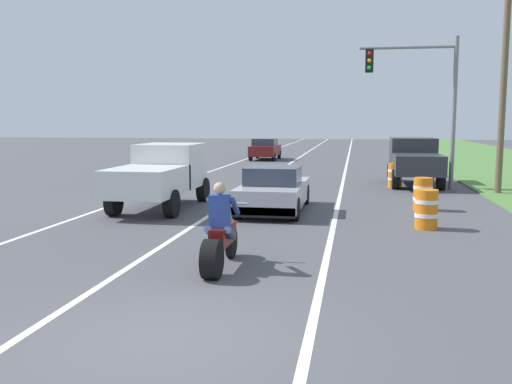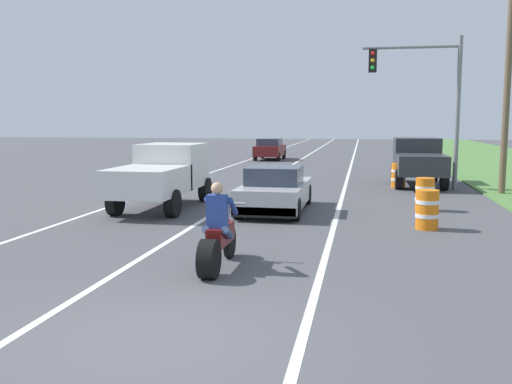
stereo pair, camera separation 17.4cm
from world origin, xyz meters
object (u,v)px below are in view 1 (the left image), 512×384
(sports_car_silver, at_px, (274,191))
(construction_barrel_nearest, at_px, (426,209))
(motorcycle_with_rider, at_px, (220,238))
(construction_barrel_mid, at_px, (423,194))
(pickup_truck_left_lane_white, at_px, (161,173))
(traffic_light_mast_near, at_px, (425,90))
(distant_car_far_ahead, at_px, (265,149))
(construction_barrel_far, at_px, (395,175))
(pickup_truck_right_shoulder_dark_grey, at_px, (415,159))

(sports_car_silver, relative_size, construction_barrel_nearest, 4.30)
(motorcycle_with_rider, relative_size, construction_barrel_mid, 2.21)
(pickup_truck_left_lane_white, bearing_deg, traffic_light_mast_near, 38.10)
(sports_car_silver, distance_m, distant_car_far_ahead, 22.98)
(sports_car_silver, distance_m, pickup_truck_left_lane_white, 3.58)
(construction_barrel_mid, bearing_deg, sports_car_silver, -167.25)
(construction_barrel_nearest, xyz_separation_m, construction_barrel_mid, (0.26, 3.12, 0.00))
(sports_car_silver, height_order, construction_barrel_far, sports_car_silver)
(construction_barrel_far, relative_size, distant_car_far_ahead, 0.25)
(sports_car_silver, bearing_deg, pickup_truck_left_lane_white, -179.91)
(construction_barrel_nearest, bearing_deg, distant_car_far_ahead, 108.07)
(pickup_truck_left_lane_white, relative_size, construction_barrel_far, 4.80)
(distant_car_far_ahead, bearing_deg, traffic_light_mast_near, -60.61)
(distant_car_far_ahead, bearing_deg, pickup_truck_right_shoulder_dark_grey, -59.08)
(sports_car_silver, relative_size, traffic_light_mast_near, 0.72)
(pickup_truck_left_lane_white, relative_size, construction_barrel_nearest, 4.80)
(motorcycle_with_rider, distance_m, pickup_truck_left_lane_white, 7.77)
(pickup_truck_right_shoulder_dark_grey, xyz_separation_m, construction_barrel_mid, (-0.43, -7.01, -0.60))
(distant_car_far_ahead, bearing_deg, motorcycle_with_rider, -82.53)
(pickup_truck_left_lane_white, bearing_deg, distant_car_far_ahead, 90.82)
(pickup_truck_right_shoulder_dark_grey, distance_m, traffic_light_mast_near, 3.11)
(pickup_truck_right_shoulder_dark_grey, bearing_deg, pickup_truck_left_lane_white, -136.44)
(pickup_truck_right_shoulder_dark_grey, height_order, construction_barrel_nearest, pickup_truck_right_shoulder_dark_grey)
(pickup_truck_left_lane_white, xyz_separation_m, construction_barrel_nearest, (7.75, -2.10, -0.60))
(construction_barrel_far, bearing_deg, construction_barrel_nearest, -88.87)
(pickup_truck_right_shoulder_dark_grey, bearing_deg, construction_barrel_mid, -93.48)
(sports_car_silver, height_order, pickup_truck_right_shoulder_dark_grey, pickup_truck_right_shoulder_dark_grey)
(pickup_truck_right_shoulder_dark_grey, relative_size, construction_barrel_nearest, 4.80)
(motorcycle_with_rider, distance_m, construction_barrel_mid, 9.08)
(sports_car_silver, height_order, construction_barrel_nearest, sports_car_silver)
(pickup_truck_left_lane_white, height_order, traffic_light_mast_near, traffic_light_mast_near)
(construction_barrel_far, bearing_deg, distant_car_far_ahead, 116.69)
(sports_car_silver, bearing_deg, motorcycle_with_rider, -90.00)
(motorcycle_with_rider, height_order, construction_barrel_far, motorcycle_with_rider)
(traffic_light_mast_near, bearing_deg, construction_barrel_mid, -96.09)
(motorcycle_with_rider, distance_m, construction_barrel_far, 14.41)
(construction_barrel_nearest, bearing_deg, construction_barrel_far, 91.13)
(pickup_truck_left_lane_white, distance_m, distant_car_far_ahead, 22.66)
(motorcycle_with_rider, relative_size, construction_barrel_far, 2.21)
(motorcycle_with_rider, xyz_separation_m, construction_barrel_mid, (4.46, 7.90, -0.09))
(pickup_truck_left_lane_white, bearing_deg, pickup_truck_right_shoulder_dark_grey, 43.56)
(pickup_truck_left_lane_white, bearing_deg, motorcycle_with_rider, -62.72)
(sports_car_silver, bearing_deg, distant_car_far_ahead, 99.71)
(traffic_light_mast_near, bearing_deg, construction_barrel_nearest, -95.63)
(pickup_truck_left_lane_white, distance_m, construction_barrel_far, 10.30)
(pickup_truck_right_shoulder_dark_grey, bearing_deg, construction_barrel_far, -128.72)
(traffic_light_mast_near, height_order, distant_car_far_ahead, traffic_light_mast_near)
(traffic_light_mast_near, distance_m, distant_car_far_ahead, 18.51)
(pickup_truck_right_shoulder_dark_grey, xyz_separation_m, construction_barrel_far, (-0.87, -1.08, -0.60))
(sports_car_silver, xyz_separation_m, construction_barrel_far, (4.02, 6.94, -0.13))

